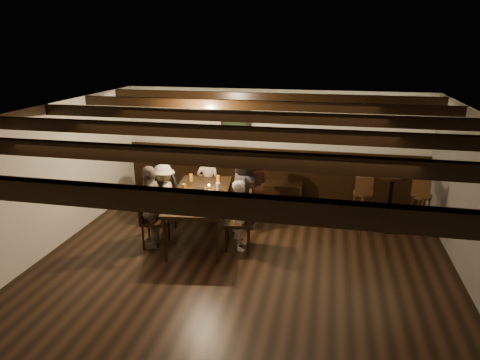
% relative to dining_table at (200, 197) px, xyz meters
% --- Properties ---
extents(room, '(7.00, 7.00, 7.00)m').
position_rel_dining_table_xyz_m(room, '(0.69, 0.91, 0.34)').
color(room, black).
rests_on(room, ground).
extents(dining_table, '(1.25, 2.23, 0.79)m').
position_rel_dining_table_xyz_m(dining_table, '(0.00, 0.00, 0.00)').
color(dining_table, black).
rests_on(dining_table, floor).
extents(chair_left_near, '(0.47, 0.47, 0.92)m').
position_rel_dining_table_xyz_m(chair_left_near, '(-0.78, 0.34, -0.45)').
color(chair_left_near, black).
rests_on(chair_left_near, floor).
extents(chair_left_far, '(0.49, 0.49, 0.96)m').
position_rel_dining_table_xyz_m(chair_left_far, '(-0.65, -0.55, -0.44)').
color(chair_left_far, black).
rests_on(chair_left_far, floor).
extents(chair_right_near, '(0.49, 0.49, 0.95)m').
position_rel_dining_table_xyz_m(chair_right_near, '(0.65, 0.55, -0.44)').
color(chair_right_near, black).
rests_on(chair_right_near, floor).
extents(chair_right_far, '(0.51, 0.51, 0.99)m').
position_rel_dining_table_xyz_m(chair_right_far, '(0.78, -0.34, -0.43)').
color(chair_right_far, black).
rests_on(chair_right_far, floor).
extents(person_bench_left, '(0.71, 0.52, 1.35)m').
position_rel_dining_table_xyz_m(person_bench_left, '(-1.02, 0.76, -0.05)').
color(person_bench_left, '#232325').
rests_on(person_bench_left, floor).
extents(person_bench_centre, '(0.50, 0.37, 1.27)m').
position_rel_dining_table_xyz_m(person_bench_centre, '(-0.15, 1.04, -0.10)').
color(person_bench_centre, gray).
rests_on(person_bench_centre, floor).
extents(person_bench_right, '(0.74, 0.61, 1.38)m').
position_rel_dining_table_xyz_m(person_bench_right, '(0.76, 1.02, -0.04)').
color(person_bench_right, '#55291D').
rests_on(person_bench_right, floor).
extents(person_left_near, '(0.55, 0.83, 1.19)m').
position_rel_dining_table_xyz_m(person_left_near, '(-0.81, 0.34, -0.13)').
color(person_left_near, '#B6AD9A').
rests_on(person_left_near, floor).
extents(person_left_far, '(0.46, 0.88, 1.43)m').
position_rel_dining_table_xyz_m(person_left_far, '(-0.68, -0.55, -0.02)').
color(person_left_far, gray).
rests_on(person_left_far, floor).
extents(person_right_near, '(0.55, 0.76, 1.43)m').
position_rel_dining_table_xyz_m(person_right_near, '(0.68, 0.55, -0.01)').
color(person_right_near, black).
rests_on(person_right_near, floor).
extents(person_right_far, '(0.35, 0.47, 1.20)m').
position_rel_dining_table_xyz_m(person_right_far, '(0.81, -0.34, -0.13)').
color(person_right_far, '#BAB09D').
rests_on(person_right_far, floor).
extents(pint_a, '(0.07, 0.07, 0.14)m').
position_rel_dining_table_xyz_m(pint_a, '(-0.38, 0.65, 0.14)').
color(pint_a, '#BF7219').
rests_on(pint_a, dining_table).
extents(pint_b, '(0.07, 0.07, 0.14)m').
position_rel_dining_table_xyz_m(pint_b, '(0.15, 0.68, 0.14)').
color(pint_b, '#BF7219').
rests_on(pint_b, dining_table).
extents(pint_c, '(0.07, 0.07, 0.14)m').
position_rel_dining_table_xyz_m(pint_c, '(-0.31, 0.06, 0.14)').
color(pint_c, '#BF7219').
rests_on(pint_c, dining_table).
extents(pint_d, '(0.07, 0.07, 0.14)m').
position_rel_dining_table_xyz_m(pint_d, '(0.27, 0.24, 0.14)').
color(pint_d, silver).
rests_on(pint_d, dining_table).
extents(pint_e, '(0.07, 0.07, 0.14)m').
position_rel_dining_table_xyz_m(pint_e, '(-0.15, -0.48, 0.14)').
color(pint_e, '#BF7219').
rests_on(pint_e, dining_table).
extents(pint_f, '(0.07, 0.07, 0.14)m').
position_rel_dining_table_xyz_m(pint_f, '(0.28, -0.52, 0.14)').
color(pint_f, silver).
rests_on(pint_f, dining_table).
extents(pint_g, '(0.07, 0.07, 0.14)m').
position_rel_dining_table_xyz_m(pint_g, '(0.16, -0.78, 0.14)').
color(pint_g, '#BF7219').
rests_on(pint_g, dining_table).
extents(plate_near, '(0.24, 0.24, 0.01)m').
position_rel_dining_table_xyz_m(plate_near, '(-0.05, -0.71, 0.07)').
color(plate_near, white).
rests_on(plate_near, dining_table).
extents(plate_far, '(0.24, 0.24, 0.01)m').
position_rel_dining_table_xyz_m(plate_far, '(0.22, -0.27, 0.07)').
color(plate_far, white).
rests_on(plate_far, dining_table).
extents(condiment_caddy, '(0.15, 0.10, 0.12)m').
position_rel_dining_table_xyz_m(condiment_caddy, '(0.01, -0.05, 0.13)').
color(condiment_caddy, black).
rests_on(condiment_caddy, dining_table).
extents(candle, '(0.05, 0.05, 0.05)m').
position_rel_dining_table_xyz_m(candle, '(0.08, 0.31, 0.09)').
color(candle, beige).
rests_on(candle, dining_table).
extents(high_top_table, '(0.61, 0.61, 1.08)m').
position_rel_dining_table_xyz_m(high_top_table, '(3.33, 0.97, -0.02)').
color(high_top_table, black).
rests_on(high_top_table, floor).
extents(bar_stool_left, '(0.35, 0.36, 1.10)m').
position_rel_dining_table_xyz_m(bar_stool_left, '(2.83, 0.77, -0.32)').
color(bar_stool_left, '#382512').
rests_on(bar_stool_left, floor).
extents(bar_stool_right, '(0.38, 0.39, 1.10)m').
position_rel_dining_table_xyz_m(bar_stool_right, '(3.83, 0.82, -0.32)').
color(bar_stool_right, '#382512').
rests_on(bar_stool_right, floor).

